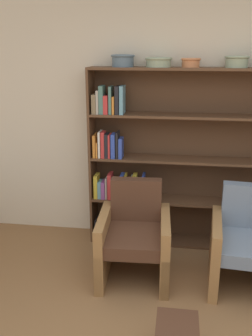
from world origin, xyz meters
The scene contains 9 objects.
wall_back centered at (0.00, 2.51, 1.38)m, with size 12.00×0.06×2.75m.
bookshelf centered at (-0.04, 2.34, 0.91)m, with size 2.12×0.30×1.88m.
bowl_sage centered at (-0.56, 2.32, 1.94)m, with size 0.24×0.24×0.12m.
bowl_slate centered at (-0.21, 2.32, 1.93)m, with size 0.27×0.27×0.09m.
bowl_stoneware centered at (0.10, 2.32, 1.93)m, with size 0.19×0.19×0.09m.
bowl_copper centered at (0.53, 2.32, 1.94)m, with size 0.23×0.23×0.11m.
armchair_leather centered at (-0.36, 1.64, 0.39)m, with size 0.67×0.71×0.87m.
armchair_cushioned centered at (0.66, 1.64, 0.39)m, with size 0.69×0.73×0.87m.
footstool centered at (0.05, 0.64, 0.24)m, with size 0.28×0.28×0.31m.
Camera 1 is at (0.00, -1.45, 2.04)m, focal length 40.00 mm.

